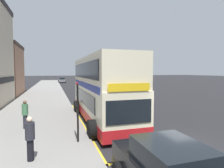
# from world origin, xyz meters

# --- Properties ---
(ground_plane) EXTENTS (260.00, 260.00, 0.00)m
(ground_plane) POSITION_xyz_m (0.00, 32.00, 0.00)
(ground_plane) COLOR black
(pavement_near) EXTENTS (6.00, 76.00, 0.14)m
(pavement_near) POSITION_xyz_m (-7.00, 32.00, 0.07)
(pavement_near) COLOR gray
(pavement_near) RESTS_ON ground
(double_decker_bus) EXTENTS (3.26, 10.16, 4.40)m
(double_decker_bus) POSITION_xyz_m (-2.46, 5.64, 2.06)
(double_decker_bus) COLOR beige
(double_decker_bus) RESTS_ON ground
(bus_bay_markings) EXTENTS (3.06, 13.00, 0.01)m
(bus_bay_markings) POSITION_xyz_m (-2.47, 5.65, 0.01)
(bus_bay_markings) COLOR yellow
(bus_bay_markings) RESTS_ON ground
(bus_stop_sign) EXTENTS (0.09, 0.51, 2.77)m
(bus_stop_sign) POSITION_xyz_m (-4.65, 1.59, 1.76)
(bus_stop_sign) COLOR black
(bus_stop_sign) RESTS_ON pavement_near
(parked_car_black_behind) EXTENTS (2.09, 4.20, 1.62)m
(parked_car_black_behind) POSITION_xyz_m (2.93, 19.37, 0.80)
(parked_car_black_behind) COLOR black
(parked_car_black_behind) RESTS_ON ground
(parked_car_teal_ahead) EXTENTS (2.09, 4.20, 1.62)m
(parked_car_teal_ahead) POSITION_xyz_m (5.02, 31.45, 0.80)
(parked_car_teal_ahead) COLOR #196066
(parked_car_teal_ahead) RESTS_ON ground
(parked_car_grey_kerbside) EXTENTS (2.09, 4.20, 1.62)m
(parked_car_grey_kerbside) POSITION_xyz_m (-3.02, 53.03, 0.80)
(parked_car_grey_kerbside) COLOR slate
(parked_car_grey_kerbside) RESTS_ON ground
(pedestrian_waiting_near_sign) EXTENTS (0.34, 0.34, 1.64)m
(pedestrian_waiting_near_sign) POSITION_xyz_m (-7.28, 4.49, 1.03)
(pedestrian_waiting_near_sign) COLOR #26262D
(pedestrian_waiting_near_sign) RESTS_ON pavement_near
(pedestrian_further_back) EXTENTS (0.34, 0.34, 1.65)m
(pedestrian_further_back) POSITION_xyz_m (-6.56, 0.15, 1.03)
(pedestrian_further_back) COLOR black
(pedestrian_further_back) RESTS_ON pavement_near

